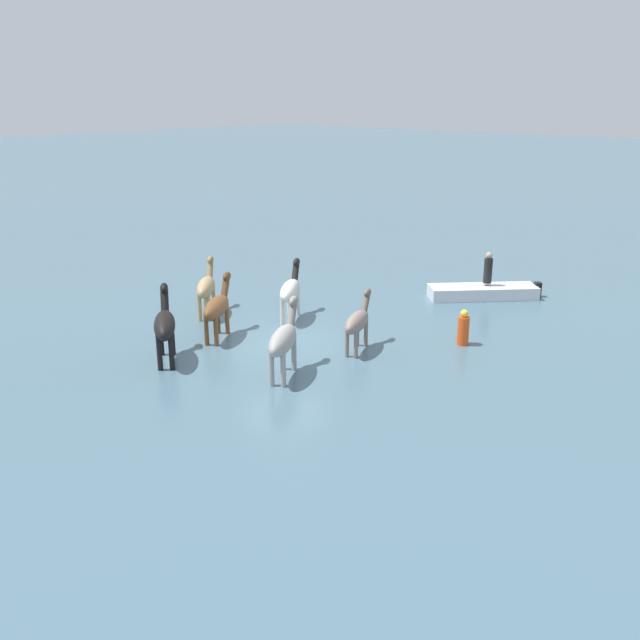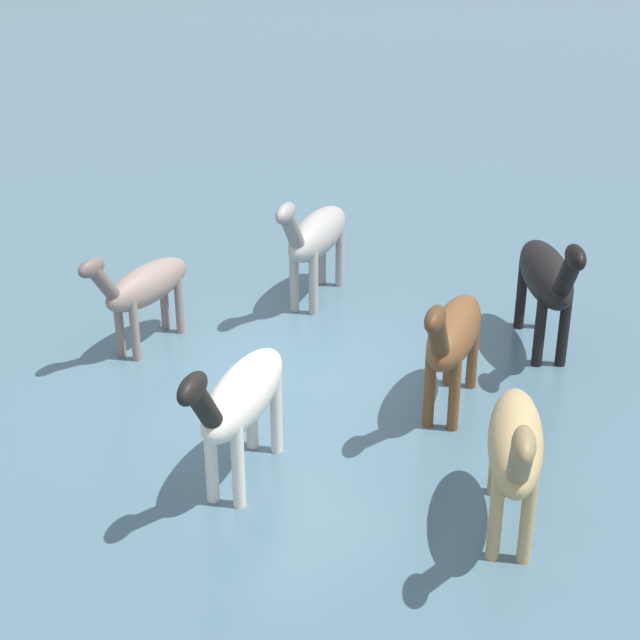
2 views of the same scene
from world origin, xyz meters
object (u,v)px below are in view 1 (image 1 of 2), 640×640
at_px(horse_dark_mare, 206,287).
at_px(boat_motor_center, 483,294).
at_px(horse_dun_straggler, 358,321).
at_px(horse_gray_outer, 284,339).
at_px(horse_mid_herd, 217,307).
at_px(person_watcher_seated, 488,269).
at_px(horse_rear_stallion, 165,325).
at_px(horse_pinto_flank, 290,290).
at_px(buoy_channel_marker, 463,329).

bearing_deg(horse_dark_mare, boat_motor_center, -77.50).
relative_size(horse_dun_straggler, horse_dark_mare, 1.05).
height_order(horse_gray_outer, boat_motor_center, horse_gray_outer).
bearing_deg(horse_mid_herd, person_watcher_seated, -53.88).
bearing_deg(horse_mid_herd, horse_rear_stallion, 157.59).
distance_m(horse_pinto_flank, person_watcher_seated, 7.89).
height_order(horse_dark_mare, horse_rear_stallion, horse_rear_stallion).
bearing_deg(buoy_channel_marker, horse_mid_herd, -52.12).
distance_m(horse_mid_herd, person_watcher_seated, 10.73).
bearing_deg(boat_motor_center, person_watcher_seated, -150.63).
bearing_deg(boat_motor_center, horse_rear_stallion, 26.94).
bearing_deg(horse_rear_stallion, horse_mid_herd, -42.81).
bearing_deg(horse_mid_herd, horse_gray_outer, -134.22).
distance_m(horse_rear_stallion, horse_mid_herd, 2.31).
relative_size(boat_motor_center, person_watcher_seated, 3.15).
relative_size(horse_dark_mare, horse_mid_herd, 0.91).
height_order(horse_dun_straggler, buoy_channel_marker, horse_dun_straggler).
height_order(horse_dark_mare, horse_gray_outer, horse_gray_outer).
height_order(horse_pinto_flank, horse_rear_stallion, horse_rear_stallion).
distance_m(horse_rear_stallion, horse_gray_outer, 3.70).
xyz_separation_m(horse_dark_mare, horse_gray_outer, (2.16, 5.96, 0.06)).
relative_size(horse_dark_mare, horse_rear_stallion, 0.89).
distance_m(horse_mid_herd, buoy_channel_marker, 7.75).
bearing_deg(horse_dark_mare, horse_pinto_flank, -98.60).
relative_size(horse_gray_outer, buoy_channel_marker, 2.10).
bearing_deg(horse_dark_mare, horse_rear_stallion, 173.76).
relative_size(horse_dun_straggler, horse_gray_outer, 0.90).
bearing_deg(horse_rear_stallion, boat_motor_center, -68.89).
bearing_deg(buoy_channel_marker, person_watcher_seated, -158.05).
distance_m(boat_motor_center, person_watcher_seated, 0.97).
bearing_deg(horse_dun_straggler, horse_mid_herd, 95.82).
distance_m(horse_dun_straggler, person_watcher_seated, 7.84).
bearing_deg(buoy_channel_marker, horse_gray_outer, -22.61).
bearing_deg(boat_motor_center, horse_pinto_flank, 15.51).
height_order(horse_dun_straggler, horse_gray_outer, horse_gray_outer).
bearing_deg(horse_gray_outer, horse_dark_mare, 39.82).
xyz_separation_m(boat_motor_center, buoy_channel_marker, (5.06, 2.14, 0.35)).
distance_m(person_watcher_seated, buoy_channel_marker, 5.65).
height_order(boat_motor_center, buoy_channel_marker, buoy_channel_marker).
distance_m(horse_gray_outer, person_watcher_seated, 10.78).
relative_size(horse_dark_mare, horse_gray_outer, 0.86).
xyz_separation_m(horse_rear_stallion, horse_mid_herd, (-2.28, -0.38, -0.07)).
height_order(boat_motor_center, person_watcher_seated, person_watcher_seated).
bearing_deg(buoy_channel_marker, boat_motor_center, -157.10).
xyz_separation_m(horse_dun_straggler, horse_gray_outer, (2.93, -0.23, 0.15)).
bearing_deg(horse_gray_outer, buoy_channel_marker, -52.87).
distance_m(horse_pinto_flank, buoy_channel_marker, 6.05).
relative_size(horse_mid_herd, buoy_channel_marker, 2.00).
bearing_deg(boat_motor_center, horse_dark_mare, 7.50).
xyz_separation_m(horse_dark_mare, boat_motor_center, (-8.46, 6.14, -0.87)).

